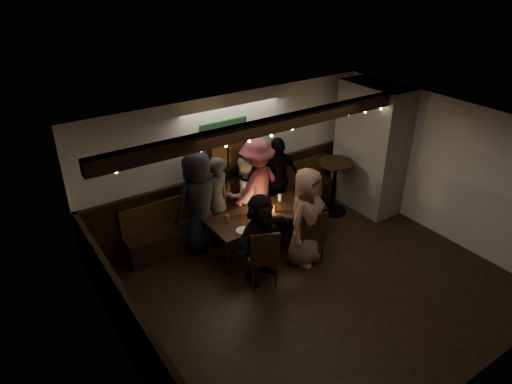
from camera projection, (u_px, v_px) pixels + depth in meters
room at (312, 179)px, 8.46m from camera, size 6.02×5.01×2.62m
dining_table at (262, 217)px, 8.09m from camera, size 1.97×0.84×0.85m
chair_near_left at (263, 255)px, 7.18m from camera, size 0.62×0.62×1.04m
chair_near_right at (311, 233)px, 7.74m from camera, size 0.57×0.57×1.01m
chair_end at (310, 203)px, 8.81m from camera, size 0.47×0.47×0.89m
high_top at (335, 180)px, 9.20m from camera, size 0.71×0.71×1.13m
person_a at (199, 202)px, 7.96m from camera, size 0.99×0.72×1.87m
person_b at (216, 201)px, 8.19m from camera, size 0.70×0.55×1.69m
person_c at (244, 194)px, 8.60m from camera, size 0.75×0.60×1.51m
person_d at (257, 185)px, 8.58m from camera, size 1.33×1.01×1.82m
person_e at (278, 178)px, 8.99m from camera, size 1.05×0.55×1.70m
person_f at (261, 238)px, 7.25m from camera, size 1.50×0.85×1.55m
person_g at (306, 217)px, 7.61m from camera, size 1.01×0.85×1.76m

